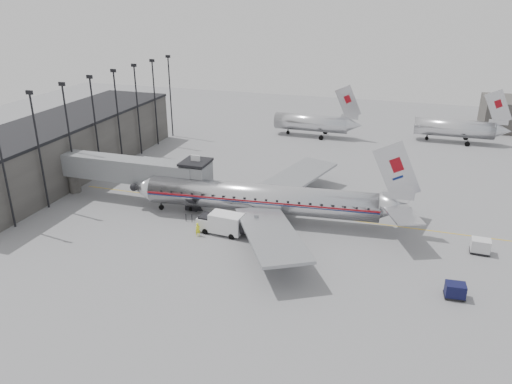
% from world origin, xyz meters
% --- Properties ---
extents(ground, '(160.00, 160.00, 0.00)m').
position_xyz_m(ground, '(0.00, 0.00, 0.00)').
color(ground, slate).
rests_on(ground, ground).
extents(terminal, '(12.00, 46.00, 8.00)m').
position_xyz_m(terminal, '(-34.00, 10.00, 4.00)').
color(terminal, '#3B3936').
rests_on(terminal, ground).
extents(apron_line, '(60.00, 0.15, 0.01)m').
position_xyz_m(apron_line, '(3.00, 6.00, 0.01)').
color(apron_line, gold).
rests_on(apron_line, ground).
extents(jet_bridge, '(21.00, 6.20, 7.10)m').
position_xyz_m(jet_bridge, '(-16.66, 3.67, 4.18)').
color(jet_bridge, '#5C5E60').
rests_on(jet_bridge, ground).
extents(floodlight_masts, '(0.90, 42.25, 15.25)m').
position_xyz_m(floodlight_masts, '(-27.50, 13.00, 8.36)').
color(floodlight_masts, black).
rests_on(floodlight_masts, ground).
extents(distant_aircraft_near, '(16.39, 3.20, 10.26)m').
position_xyz_m(distant_aircraft_near, '(-1.79, 42.00, 2.73)').
color(distant_aircraft_near, silver).
rests_on(distant_aircraft_near, ground).
extents(distant_aircraft_mid, '(16.39, 3.20, 10.26)m').
position_xyz_m(distant_aircraft_mid, '(24.21, 46.00, 2.73)').
color(distant_aircraft_mid, silver).
rests_on(distant_aircraft_mid, ground).
extents(airliner, '(35.36, 32.64, 11.18)m').
position_xyz_m(airliner, '(0.70, 3.06, 2.81)').
color(airliner, silver).
rests_on(airliner, ground).
extents(service_van, '(5.52, 2.48, 2.53)m').
position_xyz_m(service_van, '(-3.31, -2.05, 1.33)').
color(service_van, silver).
rests_on(service_van, ground).
extents(baggage_cart_navy, '(1.98, 1.57, 1.47)m').
position_xyz_m(baggage_cart_navy, '(22.00, -7.80, 0.78)').
color(baggage_cart_navy, '#0C0E33').
rests_on(baggage_cart_navy, ground).
extents(baggage_cart_white, '(2.10, 1.63, 1.61)m').
position_xyz_m(baggage_cart_white, '(25.00, 2.00, 0.85)').
color(baggage_cart_white, silver).
rests_on(baggage_cart_white, ground).
extents(ramp_worker, '(0.70, 0.66, 1.60)m').
position_xyz_m(ramp_worker, '(-5.60, -3.56, 0.80)').
color(ramp_worker, '#F1F61C').
rests_on(ramp_worker, ground).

